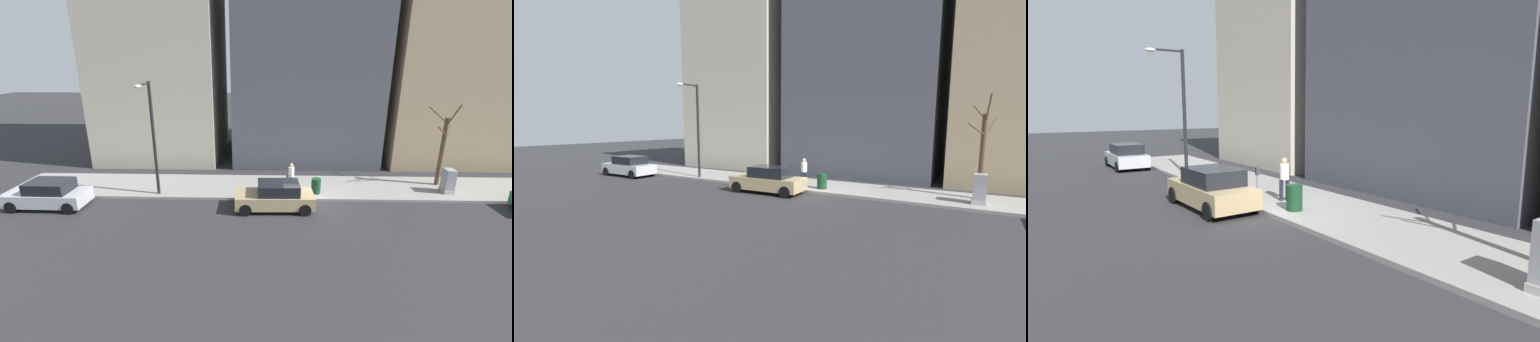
% 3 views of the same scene
% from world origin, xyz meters
% --- Properties ---
extents(ground_plane, '(120.00, 120.00, 0.00)m').
position_xyz_m(ground_plane, '(0.00, 0.00, 0.00)').
color(ground_plane, '#2B2B2D').
extents(sidewalk, '(4.00, 36.00, 0.15)m').
position_xyz_m(sidewalk, '(2.00, 0.00, 0.07)').
color(sidewalk, gray).
rests_on(sidewalk, ground).
extents(parked_car_tan, '(2.04, 4.25, 1.52)m').
position_xyz_m(parked_car_tan, '(-1.09, 1.77, 0.74)').
color(parked_car_tan, tan).
rests_on(parked_car_tan, ground).
extents(parked_car_silver, '(1.96, 4.22, 1.52)m').
position_xyz_m(parked_car_silver, '(-1.21, 14.18, 0.74)').
color(parked_car_silver, '#B7B7BC').
rests_on(parked_car_silver, ground).
extents(parking_meter, '(0.14, 0.10, 1.35)m').
position_xyz_m(parking_meter, '(0.45, 1.07, 0.98)').
color(parking_meter, slate).
rests_on(parking_meter, sidewalk).
extents(streetlamp, '(1.97, 0.32, 6.50)m').
position_xyz_m(streetlamp, '(0.28, 8.66, 4.02)').
color(streetlamp, black).
rests_on(streetlamp, sidewalk).
extents(trash_bin, '(0.56, 0.56, 0.90)m').
position_xyz_m(trash_bin, '(0.90, -0.68, 0.60)').
color(trash_bin, '#14381E').
rests_on(trash_bin, sidewalk).
extents(pedestrian_near_meter, '(0.38, 0.36, 1.66)m').
position_xyz_m(pedestrian_near_meter, '(1.47, 0.77, 1.09)').
color(pedestrian_near_meter, '#1E1E2D').
rests_on(pedestrian_near_meter, sidewalk).
extents(office_tower_right, '(9.11, 9.11, 18.32)m').
position_xyz_m(office_tower_right, '(10.05, 10.59, 9.16)').
color(office_tower_right, '#BCB29E').
rests_on(office_tower_right, ground).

